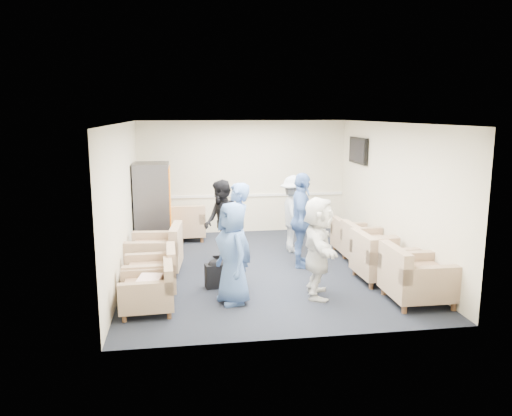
{
  "coord_description": "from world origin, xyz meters",
  "views": [
    {
      "loc": [
        -1.46,
        -8.89,
        2.88
      ],
      "look_at": [
        -0.1,
        0.2,
        1.12
      ],
      "focal_mm": 35.0,
      "sensor_mm": 36.0,
      "label": 1
    }
  ],
  "objects": [
    {
      "name": "right_wall",
      "position": [
        2.5,
        0.0,
        1.35
      ],
      "size": [
        0.02,
        6.0,
        2.7
      ],
      "primitive_type": "cube",
      "color": "beige",
      "rests_on": "floor"
    },
    {
      "name": "left_wall",
      "position": [
        -2.5,
        0.0,
        1.35
      ],
      "size": [
        0.02,
        6.0,
        2.7
      ],
      "primitive_type": "cube",
      "color": "beige",
      "rests_on": "floor"
    },
    {
      "name": "person_front_right",
      "position": [
        0.62,
        -1.56,
        0.8
      ],
      "size": [
        0.76,
        1.55,
        1.61
      ],
      "primitive_type": "imported",
      "rotation": [
        0.0,
        0.0,
        1.37
      ],
      "color": "silver",
      "rests_on": "floor"
    },
    {
      "name": "armchair_corner",
      "position": [
        -1.43,
        2.38,
        0.36
      ],
      "size": [
        0.92,
        0.92,
        0.72
      ],
      "rotation": [
        0.0,
        0.0,
        3.17
      ],
      "color": "#93775E",
      "rests_on": "floor"
    },
    {
      "name": "armchair_right_far",
      "position": [
        1.98,
        0.73,
        0.31
      ],
      "size": [
        0.79,
        0.79,
        0.62
      ],
      "rotation": [
        0.0,
        0.0,
        1.59
      ],
      "color": "#93775E",
      "rests_on": "floor"
    },
    {
      "name": "tv",
      "position": [
        2.44,
        1.8,
        2.05
      ],
      "size": [
        0.1,
        1.0,
        0.58
      ],
      "color": "black",
      "rests_on": "right_wall"
    },
    {
      "name": "armchair_right_near",
      "position": [
        2.01,
        -2.04,
        0.38
      ],
      "size": [
        0.96,
        0.96,
        0.76
      ],
      "rotation": [
        0.0,
        0.0,
        1.56
      ],
      "color": "#93775E",
      "rests_on": "floor"
    },
    {
      "name": "floor",
      "position": [
        0.0,
        0.0,
        0.0
      ],
      "size": [
        6.0,
        6.0,
        0.0
      ],
      "primitive_type": "plane",
      "color": "black",
      "rests_on": "ground"
    },
    {
      "name": "person_back_left",
      "position": [
        -0.74,
        0.37,
        0.82
      ],
      "size": [
        0.77,
        0.9,
        1.64
      ],
      "primitive_type": "imported",
      "rotation": [
        0.0,
        0.0,
        -1.37
      ],
      "color": "black",
      "rests_on": "floor"
    },
    {
      "name": "armchair_left_near",
      "position": [
        -1.97,
        -1.81,
        0.31
      ],
      "size": [
        0.8,
        0.8,
        0.61
      ],
      "rotation": [
        0.0,
        0.0,
        -1.53
      ],
      "color": "#93775E",
      "rests_on": "floor"
    },
    {
      "name": "chair_rail",
      "position": [
        0.0,
        2.98,
        0.9
      ],
      "size": [
        4.98,
        0.04,
        0.06
      ],
      "primitive_type": "cube",
      "color": "silver",
      "rests_on": "back_wall"
    },
    {
      "name": "armchair_left_far",
      "position": [
        -1.93,
        0.0,
        0.37
      ],
      "size": [
        1.02,
        1.02,
        0.75
      ],
      "rotation": [
        0.0,
        0.0,
        -1.67
      ],
      "color": "#93775E",
      "rests_on": "floor"
    },
    {
      "name": "person_front_left",
      "position": [
        -0.73,
        -1.62,
        0.79
      ],
      "size": [
        0.71,
        0.88,
        1.57
      ],
      "primitive_type": "imported",
      "rotation": [
        0.0,
        0.0,
        -1.26
      ],
      "color": "#42619E",
      "rests_on": "floor"
    },
    {
      "name": "ceiling",
      "position": [
        0.0,
        0.0,
        2.7
      ],
      "size": [
        6.0,
        6.0,
        0.0
      ],
      "primitive_type": "plane",
      "rotation": [
        3.14,
        0.0,
        0.0
      ],
      "color": "silver",
      "rests_on": "back_wall"
    },
    {
      "name": "armchair_right_midfar",
      "position": [
        2.01,
        0.03,
        0.34
      ],
      "size": [
        0.86,
        0.86,
        0.68
      ],
      "rotation": [
        0.0,
        0.0,
        1.59
      ],
      "color": "#93775E",
      "rests_on": "floor"
    },
    {
      "name": "person_back_right",
      "position": [
        0.82,
        1.05,
        0.81
      ],
      "size": [
        0.62,
        1.05,
        1.61
      ],
      "primitive_type": "imported",
      "rotation": [
        0.0,
        0.0,
        1.55
      ],
      "color": "beige",
      "rests_on": "floor"
    },
    {
      "name": "backpack",
      "position": [
        -0.98,
        -0.93,
        0.25
      ],
      "size": [
        0.31,
        0.24,
        0.48
      ],
      "rotation": [
        0.0,
        0.0,
        0.16
      ],
      "color": "black",
      "rests_on": "floor"
    },
    {
      "name": "armchair_left_mid",
      "position": [
        -1.96,
        -1.1,
        0.32
      ],
      "size": [
        0.84,
        0.84,
        0.65
      ],
      "rotation": [
        0.0,
        0.0,
        -1.54
      ],
      "color": "#93775E",
      "rests_on": "floor"
    },
    {
      "name": "front_wall",
      "position": [
        0.0,
        -3.0,
        1.35
      ],
      "size": [
        5.0,
        0.02,
        2.7
      ],
      "primitive_type": "cube",
      "color": "beige",
      "rests_on": "floor"
    },
    {
      "name": "person_mid_right",
      "position": [
        0.73,
        0.01,
        0.9
      ],
      "size": [
        0.67,
        1.12,
        1.79
      ],
      "primitive_type": "imported",
      "rotation": [
        0.0,
        0.0,
        1.34
      ],
      "color": "#42619E",
      "rests_on": "floor"
    },
    {
      "name": "back_wall",
      "position": [
        0.0,
        3.0,
        1.35
      ],
      "size": [
        5.0,
        0.02,
        2.7
      ],
      "primitive_type": "cube",
      "color": "beige",
      "rests_on": "floor"
    },
    {
      "name": "pillow",
      "position": [
        -1.97,
        -1.82,
        0.47
      ],
      "size": [
        0.38,
        0.47,
        0.12
      ],
      "primitive_type": "cube",
      "rotation": [
        0.0,
        0.0,
        -1.73
      ],
      "color": "silver",
      "rests_on": "armchair_left_near"
    },
    {
      "name": "vending_machine",
      "position": [
        -2.09,
        1.77,
        0.92
      ],
      "size": [
        0.75,
        0.87,
        1.84
      ],
      "color": "#4C4C53",
      "rests_on": "floor"
    },
    {
      "name": "armchair_right_midnear",
      "position": [
        1.89,
        -1.0,
        0.36
      ],
      "size": [
        0.94,
        0.94,
        0.73
      ],
      "rotation": [
        0.0,
        0.0,
        1.6
      ],
      "color": "#93775E",
      "rests_on": "floor"
    },
    {
      "name": "person_mid_left",
      "position": [
        -0.59,
        -0.99,
        0.88
      ],
      "size": [
        0.53,
        0.71,
        1.77
      ],
      "primitive_type": "imported",
      "rotation": [
        0.0,
        0.0,
        -1.74
      ],
      "color": "#42619E",
      "rests_on": "floor"
    }
  ]
}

